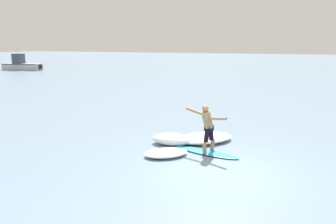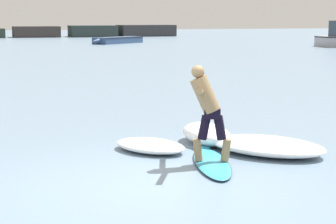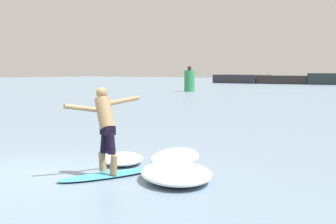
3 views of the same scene
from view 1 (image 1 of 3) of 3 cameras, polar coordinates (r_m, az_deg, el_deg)
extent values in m
plane|color=slate|center=(9.38, 9.30, -10.04)|extent=(200.00, 200.00, 0.00)
ellipsoid|color=#359FBF|center=(10.67, 7.04, -7.02)|extent=(0.97, 2.14, 0.07)
ellipsoid|color=#359FBF|center=(11.16, 2.17, -6.08)|extent=(0.35, 0.35, 0.06)
ellipsoid|color=#2D2D33|center=(10.67, 7.04, -7.02)|extent=(0.98, 2.15, 0.03)
cone|color=black|center=(10.38, 11.26, -8.30)|extent=(0.06, 0.06, 0.14)
cone|color=black|center=(10.56, 10.84, -7.93)|extent=(0.06, 0.06, 0.14)
cone|color=black|center=(10.30, 10.19, -8.41)|extent=(0.06, 0.06, 0.14)
cylinder|color=#8E724D|center=(10.43, 6.36, -6.23)|extent=(0.21, 0.18, 0.37)
cylinder|color=black|center=(10.40, 6.74, -4.16)|extent=(0.25, 0.21, 0.41)
cylinder|color=#8E724D|center=(10.79, 7.76, -5.64)|extent=(0.21, 0.18, 0.37)
cylinder|color=black|center=(10.60, 7.51, -3.86)|extent=(0.25, 0.21, 0.41)
cube|color=black|center=(10.44, 7.16, -2.78)|extent=(0.31, 0.28, 0.16)
cylinder|color=#8E724D|center=(10.27, 6.83, -1.27)|extent=(0.56, 0.43, 0.64)
sphere|color=#8E724D|center=(10.09, 6.51, 0.65)|extent=(0.21, 0.21, 0.21)
cylinder|color=#8E724D|center=(9.94, 8.70, -1.12)|extent=(0.32, 0.61, 0.20)
cylinder|color=#8E724D|center=(10.41, 4.58, 0.18)|extent=(0.30, 0.61, 0.19)
cube|color=#A9AAB2|center=(46.52, -24.01, 7.19)|extent=(2.35, 5.11, 0.85)
cone|color=#A9AAB2|center=(48.20, -26.74, 7.08)|extent=(0.99, 0.99, 0.85)
cube|color=black|center=(46.50, -24.04, 7.63)|extent=(2.39, 5.06, 0.08)
cube|color=#313E4C|center=(46.75, -24.60, 8.46)|extent=(1.33, 1.34, 1.25)
cube|color=#232D38|center=(47.09, -25.20, 8.61)|extent=(0.91, 0.19, 0.63)
cylinder|color=silver|center=(46.71, -24.72, 9.78)|extent=(0.06, 0.06, 0.90)
cube|color=black|center=(45.08, -21.32, 7.34)|extent=(0.40, 0.34, 0.52)
ellipsoid|color=white|center=(11.44, 0.61, -4.76)|extent=(0.88, 1.44, 0.40)
ellipsoid|color=white|center=(10.35, -0.37, -7.13)|extent=(1.53, 1.62, 0.21)
ellipsoid|color=white|center=(11.87, 6.41, -4.52)|extent=(2.33, 2.38, 0.27)
camera|label=2|loc=(8.86, 62.29, -1.73)|focal=60.00mm
camera|label=3|loc=(17.61, 37.60, 4.53)|focal=60.00mm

